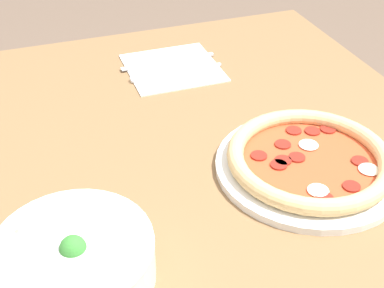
% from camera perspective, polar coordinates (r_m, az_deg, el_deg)
% --- Properties ---
extents(dining_table, '(1.18, 0.88, 0.76)m').
position_cam_1_polar(dining_table, '(0.89, 2.96, -9.79)').
color(dining_table, olive).
rests_on(dining_table, ground_plane).
extents(pizza, '(0.29, 0.29, 0.04)m').
position_cam_1_polar(pizza, '(0.85, 12.39, -1.77)').
color(pizza, white).
rests_on(pizza, dining_table).
extents(bowl, '(0.20, 0.20, 0.08)m').
position_cam_1_polar(bowl, '(0.67, -12.42, -11.76)').
color(bowl, white).
rests_on(bowl, dining_table).
extents(napkin, '(0.19, 0.19, 0.00)m').
position_cam_1_polar(napkin, '(1.13, -2.09, 8.13)').
color(napkin, white).
rests_on(napkin, dining_table).
extents(fork, '(0.02, 0.20, 0.00)m').
position_cam_1_polar(fork, '(1.10, -1.54, 7.71)').
color(fork, silver).
rests_on(fork, napkin).
extents(knife, '(0.02, 0.20, 0.01)m').
position_cam_1_polar(knife, '(1.15, -2.03, 8.86)').
color(knife, silver).
rests_on(knife, napkin).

